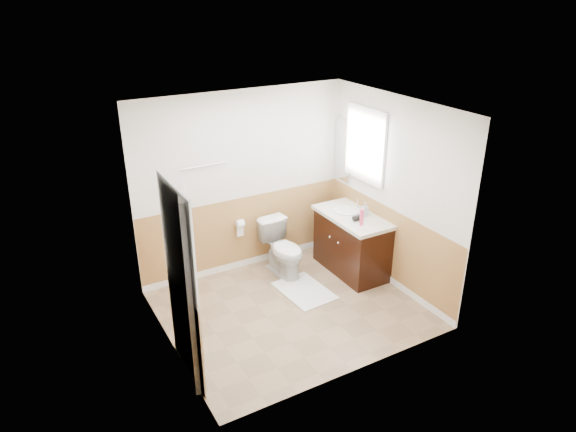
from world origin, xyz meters
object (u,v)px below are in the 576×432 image
toilet (283,249)px  soap_dispenser (365,209)px  bath_mat (304,291)px  lotion_bottle (362,217)px  vanity_cabinet (352,245)px

toilet → soap_dispenser: (0.98, -0.49, 0.57)m
bath_mat → soap_dispenser: 1.35m
bath_mat → lotion_bottle: bearing=-10.9°
vanity_cabinet → soap_dispenser: soap_dispenser is taller
toilet → lotion_bottle: 1.19m
vanity_cabinet → lotion_bottle: (-0.10, -0.31, 0.56)m
bath_mat → soap_dispenser: bearing=4.4°
toilet → lotion_bottle: bearing=-46.9°
vanity_cabinet → lotion_bottle: lotion_bottle is taller
lotion_bottle → soap_dispenser: lotion_bottle is taller
vanity_cabinet → soap_dispenser: (0.12, -0.09, 0.54)m
bath_mat → vanity_cabinet: bearing=10.6°
soap_dispenser → vanity_cabinet: bearing=144.2°
lotion_bottle → toilet: bearing=136.9°
toilet → bath_mat: (0.00, -0.56, -0.37)m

